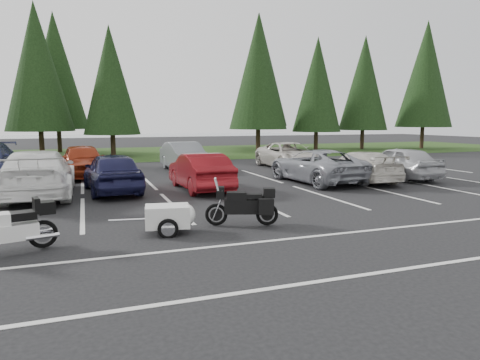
% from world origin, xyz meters
% --- Properties ---
extents(ground, '(120.00, 120.00, 0.00)m').
position_xyz_m(ground, '(0.00, 0.00, 0.00)').
color(ground, black).
rests_on(ground, ground).
extents(grass_strip, '(80.00, 16.00, 0.01)m').
position_xyz_m(grass_strip, '(0.00, 24.00, 0.01)').
color(grass_strip, '#193210').
rests_on(grass_strip, ground).
extents(lake_water, '(70.00, 50.00, 0.02)m').
position_xyz_m(lake_water, '(4.00, 55.00, 0.00)').
color(lake_water, slate).
rests_on(lake_water, ground).
extents(stall_markings, '(32.00, 16.00, 0.01)m').
position_xyz_m(stall_markings, '(0.00, 2.00, 0.00)').
color(stall_markings, silver).
rests_on(stall_markings, ground).
extents(conifer_4, '(4.80, 4.80, 11.17)m').
position_xyz_m(conifer_4, '(-5.00, 22.90, 6.53)').
color(conifer_4, '#332316').
rests_on(conifer_4, ground).
extents(conifer_5, '(4.14, 4.14, 9.63)m').
position_xyz_m(conifer_5, '(0.00, 21.60, 5.63)').
color(conifer_5, '#332316').
rests_on(conifer_5, ground).
extents(conifer_6, '(4.93, 4.93, 11.48)m').
position_xyz_m(conifer_6, '(12.00, 22.10, 6.71)').
color(conifer_6, '#332316').
rests_on(conifer_6, ground).
extents(conifer_7, '(4.27, 4.27, 9.94)m').
position_xyz_m(conifer_7, '(17.50, 21.80, 5.81)').
color(conifer_7, '#332316').
rests_on(conifer_7, ground).
extents(conifer_8, '(4.53, 4.53, 10.56)m').
position_xyz_m(conifer_8, '(23.00, 22.60, 6.17)').
color(conifer_8, '#332316').
rests_on(conifer_8, ground).
extents(conifer_9, '(5.19, 5.19, 12.10)m').
position_xyz_m(conifer_9, '(29.00, 21.30, 7.07)').
color(conifer_9, '#332316').
rests_on(conifer_9, ground).
extents(conifer_back_b, '(4.97, 4.97, 11.58)m').
position_xyz_m(conifer_back_b, '(-4.00, 27.50, 6.77)').
color(conifer_back_b, '#332316').
rests_on(conifer_back_b, ground).
extents(conifer_back_c, '(5.50, 5.50, 12.81)m').
position_xyz_m(conifer_back_c, '(14.00, 26.80, 7.49)').
color(conifer_back_c, '#332316').
rests_on(conifer_back_c, ground).
extents(car_near_3, '(2.32, 5.69, 1.65)m').
position_xyz_m(car_near_3, '(-3.62, 4.40, 0.83)').
color(car_near_3, white).
rests_on(car_near_3, ground).
extents(car_near_4, '(2.16, 4.59, 1.52)m').
position_xyz_m(car_near_4, '(-1.13, 4.52, 0.76)').
color(car_near_4, '#18193D').
rests_on(car_near_4, ground).
extents(car_near_5, '(1.66, 4.39, 1.43)m').
position_xyz_m(car_near_5, '(2.10, 4.00, 0.71)').
color(car_near_5, maroon).
rests_on(car_near_5, ground).
extents(car_near_6, '(2.68, 5.31, 1.44)m').
position_xyz_m(car_near_6, '(7.40, 4.27, 0.72)').
color(car_near_6, gray).
rests_on(car_near_6, ground).
extents(car_near_7, '(2.17, 4.72, 1.34)m').
position_xyz_m(car_near_7, '(9.30, 3.80, 0.67)').
color(car_near_7, beige).
rests_on(car_near_7, ground).
extents(car_near_8, '(1.84, 4.41, 1.49)m').
position_xyz_m(car_near_8, '(11.62, 4.06, 0.75)').
color(car_near_8, '#ADAEB2').
rests_on(car_near_8, ground).
extents(car_far_2, '(2.20, 4.73, 1.57)m').
position_xyz_m(car_far_2, '(-2.14, 9.58, 0.78)').
color(car_far_2, maroon).
rests_on(car_far_2, ground).
extents(car_far_3, '(1.98, 4.74, 1.52)m').
position_xyz_m(car_far_3, '(2.97, 10.47, 0.76)').
color(car_far_3, slate).
rests_on(car_far_3, ground).
extents(car_far_4, '(2.57, 5.31, 1.46)m').
position_xyz_m(car_far_4, '(8.81, 9.73, 0.73)').
color(car_far_4, beige).
rests_on(car_far_4, ground).
extents(touring_motorcycle, '(2.46, 1.27, 1.30)m').
position_xyz_m(touring_motorcycle, '(-3.71, -2.52, 0.65)').
color(touring_motorcycle, white).
rests_on(touring_motorcycle, ground).
extents(cargo_trailer, '(1.60, 1.06, 0.69)m').
position_xyz_m(cargo_trailer, '(-0.29, -2.05, 0.34)').
color(cargo_trailer, silver).
rests_on(cargo_trailer, ground).
extents(adventure_motorcycle, '(2.18, 1.34, 1.25)m').
position_xyz_m(adventure_motorcycle, '(1.63, -1.93, 0.63)').
color(adventure_motorcycle, black).
rests_on(adventure_motorcycle, ground).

